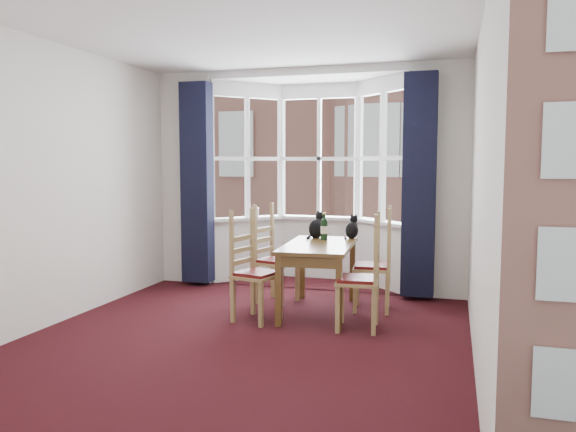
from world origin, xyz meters
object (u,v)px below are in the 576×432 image
at_px(wine_bottle, 324,228).
at_px(chair_right_far, 380,268).
at_px(chair_left_near, 249,274).
at_px(cat_left, 317,227).
at_px(cat_right, 352,229).
at_px(chair_left_far, 270,261).
at_px(candle_tall, 257,212).
at_px(chair_right_near, 367,282).
at_px(dining_table, 319,253).

bearing_deg(wine_bottle, chair_right_far, -3.12).
xyz_separation_m(chair_left_near, cat_left, (0.48, 0.94, 0.40)).
distance_m(chair_left_near, cat_right, 1.40).
xyz_separation_m(cat_left, cat_right, (0.40, 0.08, -0.02)).
bearing_deg(chair_left_near, chair_left_far, 92.50).
xyz_separation_m(chair_left_far, chair_right_far, (1.28, -0.04, 0.00)).
height_order(cat_left, candle_tall, cat_left).
height_order(chair_right_near, cat_right, cat_right).
distance_m(dining_table, cat_left, 0.54).
bearing_deg(chair_left_far, wine_bottle, -0.56).
bearing_deg(chair_left_near, cat_right, 49.19).
height_order(chair_left_far, chair_right_near, same).
bearing_deg(dining_table, cat_right, 64.66).
bearing_deg(chair_right_far, chair_left_near, -149.20).
bearing_deg(chair_left_near, candle_tall, 107.46).
xyz_separation_m(dining_table, candle_tall, (-1.22, 1.44, 0.29)).
relative_size(dining_table, wine_bottle, 4.33).
distance_m(chair_left_far, cat_right, 1.02).
bearing_deg(dining_table, wine_bottle, 92.42).
relative_size(chair_right_near, candle_tall, 6.68).
xyz_separation_m(chair_right_near, chair_right_far, (0.03, 0.76, 0.00)).
bearing_deg(cat_right, chair_left_near, -130.81).
xyz_separation_m(chair_left_far, cat_left, (0.52, 0.16, 0.40)).
distance_m(chair_left_near, wine_bottle, 1.07).
xyz_separation_m(chair_left_near, wine_bottle, (0.61, 0.78, 0.41)).
xyz_separation_m(chair_left_far, cat_right, (0.92, 0.24, 0.38)).
height_order(chair_left_near, cat_right, cat_right).
relative_size(chair_right_near, chair_right_far, 1.00).
height_order(chair_left_far, wine_bottle, wine_bottle).
distance_m(chair_right_near, chair_right_far, 0.76).
height_order(chair_right_far, candle_tall, candle_tall).
bearing_deg(wine_bottle, candle_tall, 136.91).
distance_m(chair_left_near, chair_right_far, 1.45).
height_order(dining_table, candle_tall, candle_tall).
bearing_deg(cat_left, wine_bottle, -52.17).
height_order(dining_table, chair_right_far, chair_right_far).
xyz_separation_m(dining_table, cat_right, (0.26, 0.55, 0.21)).
xyz_separation_m(chair_right_near, cat_left, (-0.73, 0.95, 0.40)).
xyz_separation_m(wine_bottle, candle_tall, (-1.21, 1.13, 0.05)).
height_order(chair_right_near, candle_tall, candle_tall).
distance_m(chair_right_far, wine_bottle, 0.76).
xyz_separation_m(dining_table, chair_right_far, (0.63, 0.27, -0.17)).
bearing_deg(cat_left, dining_table, -73.50).
bearing_deg(cat_right, cat_left, -168.79).
bearing_deg(chair_left_far, chair_left_near, -87.50).
distance_m(dining_table, cat_right, 0.64).
bearing_deg(cat_left, candle_tall, 138.19).
distance_m(chair_left_far, chair_right_far, 1.28).
xyz_separation_m(chair_left_far, wine_bottle, (0.64, -0.01, 0.41)).
bearing_deg(chair_right_far, chair_left_far, 178.16).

